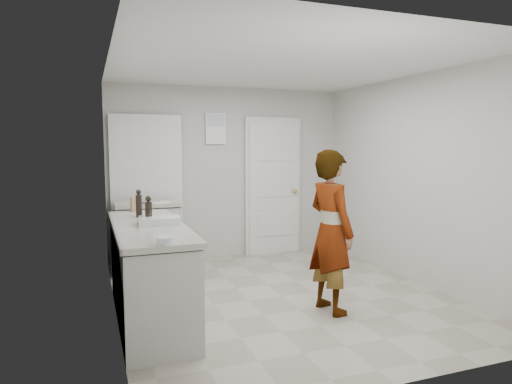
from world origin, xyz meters
name	(u,v)px	position (x,y,z in m)	size (l,w,h in m)	color
ground	(282,296)	(0.00, 0.00, 0.00)	(4.00, 4.00, 0.00)	gray
room_shell	(218,189)	(-0.17, 1.95, 1.02)	(4.00, 4.00, 4.00)	#AAA8A1
main_counter	(150,276)	(-1.45, -0.20, 0.43)	(0.64, 1.96, 0.93)	beige
side_counter	(148,239)	(-1.25, 1.55, 0.43)	(0.84, 0.61, 0.93)	beige
person	(331,231)	(0.28, -0.57, 0.81)	(0.59, 0.39, 1.62)	silver
cake_mix_box	(135,204)	(-1.48, 0.70, 1.01)	(0.10, 0.05, 0.17)	#96764B
spice_jar	(149,214)	(-1.40, 0.19, 0.96)	(0.05, 0.05, 0.08)	tan
oil_cruet_a	(149,210)	(-1.44, -0.13, 1.05)	(0.07, 0.07, 0.26)	black
oil_cruet_b	(139,204)	(-1.48, 0.29, 1.06)	(0.06, 0.06, 0.29)	black
baking_dish	(159,221)	(-1.35, -0.21, 0.96)	(0.40, 0.30, 0.07)	silver
egg_bowl	(165,240)	(-1.43, -1.10, 0.95)	(0.14, 0.14, 0.06)	silver
papers	(155,202)	(-1.17, 1.47, 0.93)	(0.27, 0.35, 0.01)	white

